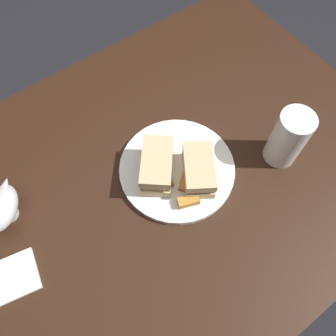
{
  "coord_description": "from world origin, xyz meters",
  "views": [
    {
      "loc": [
        0.19,
        0.3,
        1.45
      ],
      "look_at": [
        -0.02,
        0.0,
        0.74
      ],
      "focal_mm": 36.74,
      "sensor_mm": 36.0,
      "label": 1
    }
  ],
  "objects_px": {
    "plate": "(177,169)",
    "gravy_boat": "(1,207)",
    "sandwich_half_left": "(155,167)",
    "pint_glass": "(287,140)",
    "napkin": "(10,278)",
    "sandwich_half_right": "(199,170)"
  },
  "relations": [
    {
      "from": "plate",
      "to": "gravy_boat",
      "type": "bearing_deg",
      "value": -19.74
    },
    {
      "from": "sandwich_half_left",
      "to": "pint_glass",
      "type": "distance_m",
      "value": 0.31
    },
    {
      "from": "sandwich_half_left",
      "to": "gravy_boat",
      "type": "bearing_deg",
      "value": -20.12
    },
    {
      "from": "plate",
      "to": "pint_glass",
      "type": "xyz_separation_m",
      "value": [
        -0.23,
        0.11,
        0.06
      ]
    },
    {
      "from": "sandwich_half_left",
      "to": "napkin",
      "type": "bearing_deg",
      "value": 2.45
    },
    {
      "from": "sandwich_half_left",
      "to": "sandwich_half_right",
      "type": "bearing_deg",
      "value": 140.54
    },
    {
      "from": "napkin",
      "to": "plate",
      "type": "bearing_deg",
      "value": -179.94
    },
    {
      "from": "sandwich_half_left",
      "to": "napkin",
      "type": "distance_m",
      "value": 0.38
    },
    {
      "from": "plate",
      "to": "sandwich_half_left",
      "type": "relative_size",
      "value": 2.0
    },
    {
      "from": "pint_glass",
      "to": "gravy_boat",
      "type": "distance_m",
      "value": 0.65
    },
    {
      "from": "plate",
      "to": "napkin",
      "type": "distance_m",
      "value": 0.43
    },
    {
      "from": "sandwich_half_right",
      "to": "gravy_boat",
      "type": "bearing_deg",
      "value": -24.39
    },
    {
      "from": "sandwich_half_left",
      "to": "gravy_boat",
      "type": "relative_size",
      "value": 1.09
    },
    {
      "from": "gravy_boat",
      "to": "napkin",
      "type": "relative_size",
      "value": 1.15
    },
    {
      "from": "sandwich_half_left",
      "to": "sandwich_half_right",
      "type": "height_order",
      "value": "sandwich_half_left"
    },
    {
      "from": "gravy_boat",
      "to": "napkin",
      "type": "xyz_separation_m",
      "value": [
        0.06,
        0.13,
        -0.04
      ]
    },
    {
      "from": "plate",
      "to": "napkin",
      "type": "bearing_deg",
      "value": 0.06
    },
    {
      "from": "pint_glass",
      "to": "gravy_boat",
      "type": "xyz_separation_m",
      "value": [
        0.6,
        -0.25,
        -0.02
      ]
    },
    {
      "from": "sandwich_half_right",
      "to": "pint_glass",
      "type": "height_order",
      "value": "pint_glass"
    },
    {
      "from": "pint_glass",
      "to": "plate",
      "type": "bearing_deg",
      "value": -26.14
    },
    {
      "from": "sandwich_half_left",
      "to": "gravy_boat",
      "type": "height_order",
      "value": "sandwich_half_left"
    },
    {
      "from": "plate",
      "to": "sandwich_half_left",
      "type": "xyz_separation_m",
      "value": [
        0.05,
        -0.02,
        0.04
      ]
    }
  ]
}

